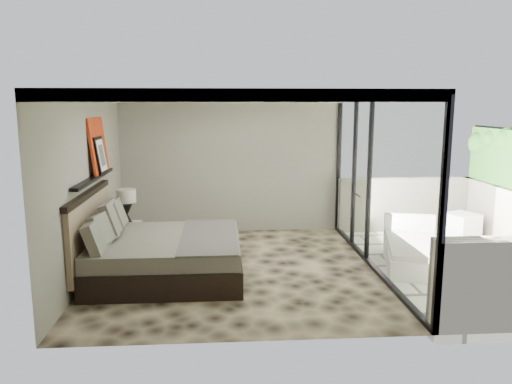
{
  "coord_description": "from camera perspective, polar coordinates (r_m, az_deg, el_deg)",
  "views": [
    {
      "loc": [
        -0.2,
        -7.73,
        2.64
      ],
      "look_at": [
        0.37,
        0.4,
        1.2
      ],
      "focal_mm": 35.0,
      "sensor_mm": 36.0,
      "label": 1
    }
  ],
  "objects": [
    {
      "name": "abstract_canvas",
      "position": [
        8.52,
        -17.62,
        5.1
      ],
      "size": [
        0.13,
        0.9,
        0.9
      ],
      "primitive_type": "cube",
      "rotation": [
        0.0,
        -0.1,
        0.0
      ],
      "color": "#A6220E",
      "rests_on": "picture_ledge"
    },
    {
      "name": "ottoman",
      "position": [
        10.51,
        22.4,
        -3.74
      ],
      "size": [
        0.72,
        0.72,
        0.54
      ],
      "primitive_type": "cube",
      "rotation": [
        0.0,
        0.0,
        0.42
      ],
      "color": "silver",
      "rests_on": "terrace_slab"
    },
    {
      "name": "left_wall",
      "position": [
        8.09,
        -18.58,
        0.7
      ],
      "size": [
        0.02,
        5.0,
        2.8
      ],
      "primitive_type": "cube",
      "color": "gray",
      "rests_on": "floor"
    },
    {
      "name": "floor",
      "position": [
        8.17,
        -2.43,
        -8.82
      ],
      "size": [
        5.0,
        5.0,
        0.0
      ],
      "primitive_type": "plane",
      "color": "black",
      "rests_on": "ground"
    },
    {
      "name": "framed_print",
      "position": [
        8.43,
        -17.35,
        4.04
      ],
      "size": [
        0.11,
        0.5,
        0.6
      ],
      "primitive_type": "cube",
      "rotation": [
        0.0,
        -0.14,
        0.0
      ],
      "color": "black",
      "rests_on": "picture_ledge"
    },
    {
      "name": "back_wall",
      "position": [
        10.29,
        -2.88,
        3.12
      ],
      "size": [
        4.5,
        0.02,
        2.8
      ],
      "primitive_type": "cube",
      "color": "gray",
      "rests_on": "floor"
    },
    {
      "name": "bed",
      "position": [
        7.88,
        -10.92,
        -6.85
      ],
      "size": [
        2.32,
        2.24,
        1.29
      ],
      "color": "black",
      "rests_on": "floor"
    },
    {
      "name": "nightstand",
      "position": [
        9.34,
        -14.71,
        -4.99
      ],
      "size": [
        0.56,
        0.56,
        0.54
      ],
      "primitive_type": "cube",
      "rotation": [
        0.0,
        0.0,
        -0.04
      ],
      "color": "black",
      "rests_on": "floor"
    },
    {
      "name": "table_lamp",
      "position": [
        9.17,
        -14.58,
        -1.1
      ],
      "size": [
        0.34,
        0.34,
        0.63
      ],
      "color": "black",
      "rests_on": "nightstand"
    },
    {
      "name": "ceiling",
      "position": [
        7.73,
        -2.58,
        11.15
      ],
      "size": [
        4.5,
        5.0,
        0.02
      ],
      "primitive_type": "cube",
      "color": "silver",
      "rests_on": "back_wall"
    },
    {
      "name": "lounger",
      "position": [
        8.74,
        17.54,
        -6.56
      ],
      "size": [
        1.3,
        1.93,
        0.69
      ],
      "rotation": [
        0.0,
        0.0,
        -0.26
      ],
      "color": "silver",
      "rests_on": "terrace_slab"
    },
    {
      "name": "terrace_slab",
      "position": [
        9.09,
        22.19,
        -8.0
      ],
      "size": [
        3.0,
        5.0,
        0.12
      ],
      "primitive_type": "cube",
      "color": "beige",
      "rests_on": "ground"
    },
    {
      "name": "glass_wall",
      "position": [
        8.2,
        13.42,
        1.07
      ],
      "size": [
        0.08,
        5.0,
        2.8
      ],
      "primitive_type": "cube",
      "color": "white",
      "rests_on": "floor"
    },
    {
      "name": "picture_ledge",
      "position": [
        8.15,
        -18.04,
        1.51
      ],
      "size": [
        0.12,
        2.2,
        0.05
      ],
      "primitive_type": "cube",
      "color": "black",
      "rests_on": "left_wall"
    }
  ]
}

